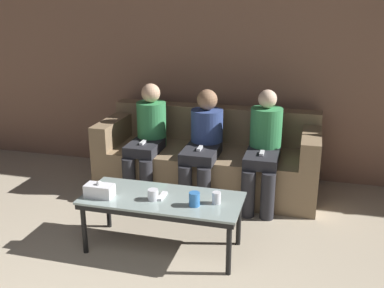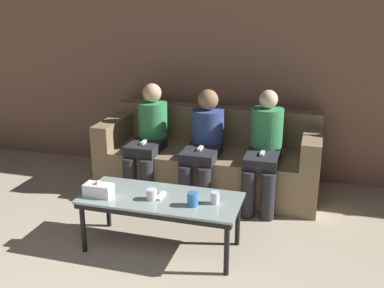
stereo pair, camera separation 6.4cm
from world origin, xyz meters
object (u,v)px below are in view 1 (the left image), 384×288
Objects in this scene: tissue_box at (99,190)px; cup_near_right at (153,195)px; cup_near_left at (216,198)px; coffee_table at (162,202)px; couch at (209,160)px; game_remote at (162,196)px; seated_person_left_end at (148,136)px; cup_far_center at (194,199)px; seated_person_mid_left at (204,142)px; seated_person_mid_right at (264,146)px.

cup_near_right is at bearing 7.09° from tissue_box.
coffee_table is at bearing -179.92° from cup_near_left.
cup_near_left is (0.36, -1.31, 0.19)m from couch.
tissue_box reaches higher than game_remote.
couch is at bearing 68.94° from tissue_box.
couch is 10.12× the size of tissue_box.
game_remote is 0.14× the size of seated_person_left_end.
cup_far_center is at bearing -151.75° from cup_near_left.
tissue_box is 1.31m from seated_person_mid_left.
cup_far_center reaches higher than coffee_table.
couch is 14.84× the size of game_remote.
seated_person_mid_left is (0.12, 1.13, 0.09)m from cup_near_right.
cup_near_left is at bearing 28.25° from cup_far_center.
coffee_table is 11.71× the size of cup_far_center.
seated_person_mid_right reaches higher than game_remote.
cup_near_left is 0.08× the size of seated_person_mid_right.
game_remote is (0.05, 0.06, -0.03)m from cup_near_right.
coffee_table is at bearing 13.50° from tissue_box.
couch is 1.42m from cup_far_center.
cup_near_left reaches higher than cup_near_right.
seated_person_mid_right is (1.18, -0.01, -0.00)m from seated_person_left_end.
seated_person_mid_right reaches higher than seated_person_mid_left.
game_remote is 1.27m from seated_person_mid_right.
seated_person_mid_left reaches higher than cup_far_center.
coffee_table is 1.16× the size of seated_person_mid_left.
tissue_box is 0.20× the size of seated_person_mid_right.
couch is at bearing 90.00° from seated_person_mid_left.
seated_person_left_end is (-0.52, 1.08, 0.18)m from coffee_table.
seated_person_mid_left is at bearing 86.10° from coffee_table.
seated_person_mid_left is at bearing 83.73° from cup_near_right.
game_remote is at bearing 13.50° from tissue_box.
tissue_box reaches higher than coffee_table.
cup_near_right is 1.14m from seated_person_mid_left.
couch is 24.08× the size of cup_near_left.
tissue_box is 1.20m from seated_person_left_end.
couch is 26.18× the size of cup_near_right.
seated_person_mid_left is (0.00, -0.24, 0.27)m from couch.
seated_person_left_end is (-0.04, 1.20, 0.09)m from tissue_box.
cup_far_center is 0.10× the size of seated_person_left_end.
seated_person_mid_left is 0.97× the size of seated_person_mid_right.
cup_far_center is 1.41m from seated_person_left_end.
game_remote is 0.14× the size of seated_person_mid_left.
cup_far_center is at bearing -55.58° from seated_person_left_end.
couch is 0.36m from seated_person_mid_left.
cup_far_center is (-0.15, -0.08, 0.01)m from cup_near_left.
seated_person_mid_right reaches higher than tissue_box.
tissue_box is at bearing -166.50° from game_remote.
game_remote is at bearing -93.19° from couch.
tissue_box is (-0.55, -1.42, 0.19)m from couch.
couch is at bearing 84.81° from cup_near_right.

